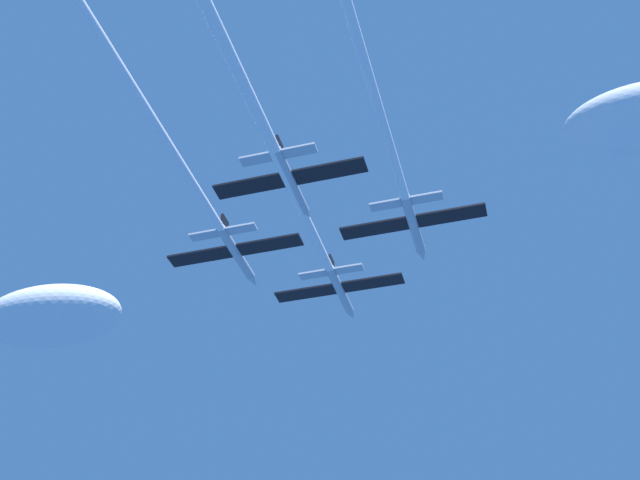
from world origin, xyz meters
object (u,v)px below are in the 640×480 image
object	(u,v)px
jet_lead	(303,212)
jet_right_wing	(382,121)
jet_left_wing	(173,152)
jet_slot	(225,42)

from	to	relation	value
jet_lead	jet_right_wing	size ratio (longest dim) A/B	0.98
jet_left_wing	jet_right_wing	xyz separation A→B (m)	(24.10, 1.57, -0.12)
jet_lead	jet_left_wing	size ratio (longest dim) A/B	0.94
jet_lead	jet_slot	distance (m)	27.21
jet_lead	jet_slot	bearing A→B (deg)	-89.47
jet_left_wing	jet_right_wing	world-z (taller)	jet_left_wing
jet_right_wing	jet_slot	distance (m)	19.37
jet_lead	jet_right_wing	xyz separation A→B (m)	(12.84, -12.49, 0.12)
jet_lead	jet_right_wing	distance (m)	17.91
jet_right_wing	jet_slot	size ratio (longest dim) A/B	0.92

